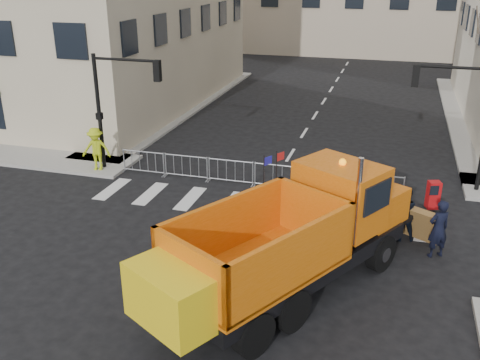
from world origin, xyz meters
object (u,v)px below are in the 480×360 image
(worker, at_px, (96,149))
(newspaper_box, at_px, (433,195))
(cop_b, at_px, (403,214))
(plow_truck, at_px, (289,238))
(cop_c, at_px, (384,196))
(cop_a, at_px, (438,229))

(worker, relative_size, newspaper_box, 1.82)
(cop_b, bearing_deg, newspaper_box, -127.15)
(plow_truck, bearing_deg, cop_b, -5.86)
(cop_c, bearing_deg, newspaper_box, 146.53)
(plow_truck, relative_size, newspaper_box, 9.74)
(cop_b, relative_size, worker, 0.97)
(cop_b, height_order, newspaper_box, cop_b)
(worker, bearing_deg, cop_a, -27.79)
(plow_truck, distance_m, cop_a, 5.58)
(worker, bearing_deg, newspaper_box, -14.01)
(worker, bearing_deg, plow_truck, -48.34)
(plow_truck, distance_m, worker, 12.69)
(plow_truck, xyz_separation_m, cop_c, (2.45, 6.00, -0.93))
(plow_truck, relative_size, cop_b, 5.51)
(cop_b, relative_size, newspaper_box, 1.77)
(plow_truck, relative_size, worker, 5.36)
(cop_c, distance_m, newspaper_box, 2.14)
(cop_b, distance_m, cop_c, 1.71)
(plow_truck, xyz_separation_m, cop_b, (3.15, 4.44, -0.87))
(cop_b, height_order, worker, worker)
(worker, height_order, newspaper_box, worker)
(cop_a, distance_m, cop_c, 3.07)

